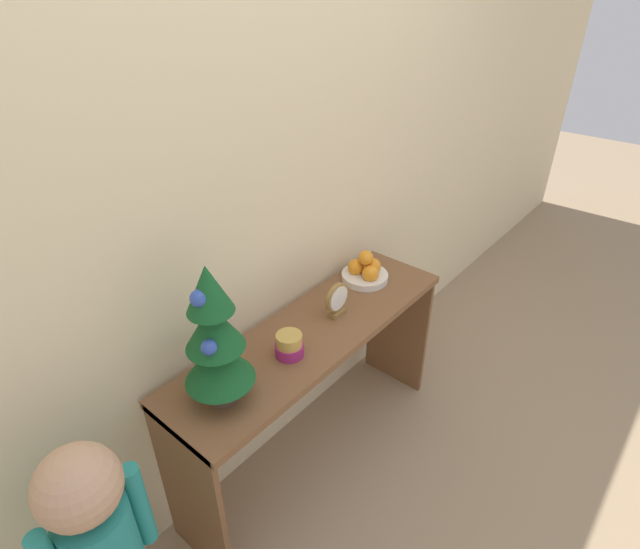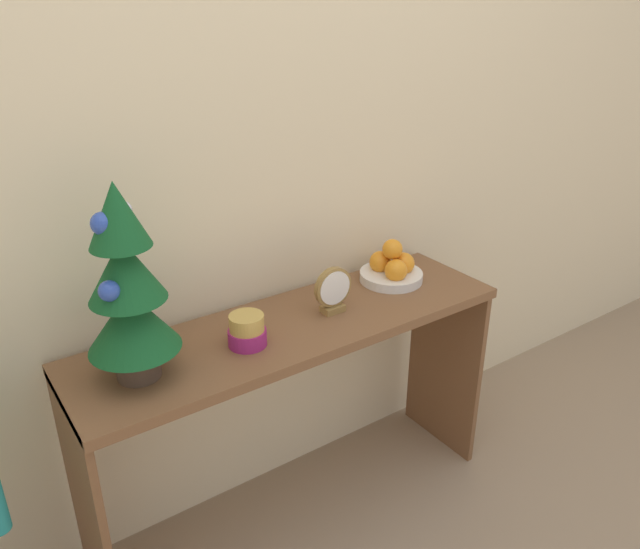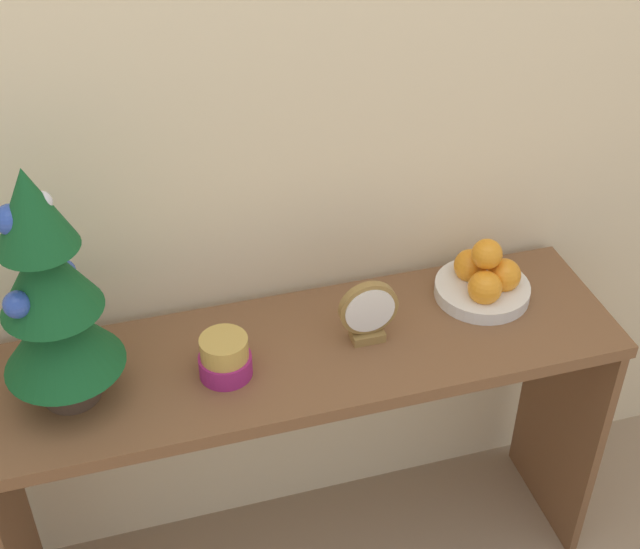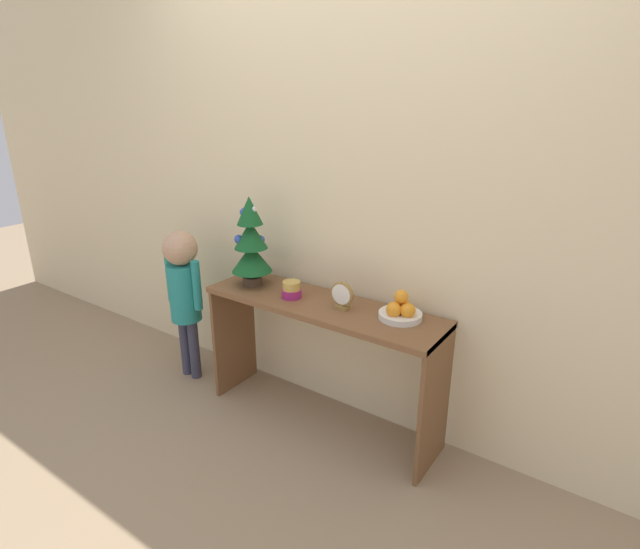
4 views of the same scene
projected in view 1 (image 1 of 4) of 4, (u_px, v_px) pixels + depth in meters
ground_plane at (347, 472)px, 2.17m from camera, size 12.00×12.00×0.00m
back_wall at (264, 177)px, 1.73m from camera, size 7.00×0.05×2.50m
console_table at (315, 358)px, 1.98m from camera, size 1.29×0.36×0.70m
mini_tree at (215, 338)px, 1.47m from camera, size 0.22×0.22×0.49m
fruit_bowl at (366, 271)px, 2.18m from camera, size 0.20×0.20×0.14m
singing_bowl at (289, 345)px, 1.75m from camera, size 0.10×0.10×0.09m
desk_clock at (337, 300)px, 1.94m from camera, size 0.12×0.04×0.14m
child_figure at (101, 541)px, 1.28m from camera, size 0.29×0.20×0.95m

